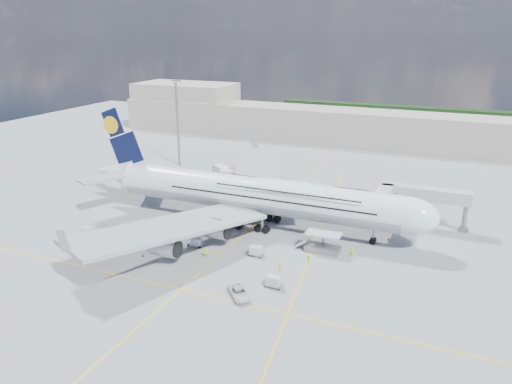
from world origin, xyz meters
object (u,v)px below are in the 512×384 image
at_px(dolly_back, 87,231).
at_px(crew_loader, 308,259).
at_px(cone_wing_right_inner, 176,255).
at_px(dolly_row_a, 175,228).
at_px(jet_bridge, 408,197).
at_px(dolly_nose_far, 274,281).
at_px(cone_wing_right_outer, 143,255).
at_px(dolly_row_b, 194,245).
at_px(crew_wing, 161,223).
at_px(catering_truck_inner, 233,179).
at_px(crew_nose, 352,252).
at_px(service_van, 239,293).
at_px(light_mast, 178,122).
at_px(cone_nose, 388,238).
at_px(cargo_loader, 322,245).
at_px(cone_wing_left_inner, 277,203).
at_px(crew_tug, 205,252).
at_px(cone_tail, 79,205).
at_px(catering_truck_outer, 223,174).
at_px(baggage_tug, 166,239).
at_px(dolly_nose_near, 256,251).
at_px(airliner, 256,194).
at_px(cone_wing_left_outer, 251,190).
at_px(crew_van, 280,267).
at_px(dolly_row_c, 196,242).

distance_m(dolly_back, crew_loader, 45.37).
bearing_deg(cone_wing_right_inner, dolly_row_a, 122.43).
height_order(jet_bridge, dolly_nose_far, jet_bridge).
height_order(dolly_back, cone_wing_right_outer, dolly_back).
xyz_separation_m(dolly_row_b, cone_wing_right_outer, (-6.43, -7.72, -0.02)).
bearing_deg(crew_wing, catering_truck_inner, -4.25).
bearing_deg(crew_nose, service_van, -142.82).
distance_m(light_mast, crew_wing, 50.55).
xyz_separation_m(catering_truck_inner, cone_nose, (43.72, -19.76, -1.65)).
xyz_separation_m(catering_truck_inner, crew_wing, (-1.56, -31.59, -1.11)).
xyz_separation_m(crew_loader, cone_nose, (11.56, 16.04, -0.50)).
xyz_separation_m(crew_wing, cone_wing_right_outer, (5.01, -13.66, -0.52)).
relative_size(cargo_loader, cone_wing_right_outer, 14.43).
height_order(dolly_nose_far, cone_wing_left_inner, dolly_nose_far).
bearing_deg(crew_tug, service_van, -48.28).
xyz_separation_m(light_mast, cone_wing_left_inner, (39.73, -21.14, -12.95)).
xyz_separation_m(crew_nose, cone_tail, (-65.19, 1.73, -0.70)).
bearing_deg(catering_truck_outer, dolly_nose_far, -21.09).
bearing_deg(service_van, baggage_tug, 108.15).
height_order(dolly_nose_near, crew_wing, dolly_nose_near).
relative_size(airliner, cone_wing_left_outer, 150.77).
bearing_deg(dolly_row_a, cargo_loader, -15.16).
bearing_deg(dolly_row_a, service_van, -59.56).
relative_size(dolly_nose_far, cone_wing_right_inner, 5.06).
height_order(catering_truck_inner, cone_nose, catering_truck_inner).
xyz_separation_m(airliner, dolly_back, (-29.39, -18.33, -5.96)).
xyz_separation_m(catering_truck_outer, cone_wing_right_inner, (13.16, -45.59, -1.70)).
bearing_deg(cone_wing_left_inner, airliner, -87.82).
distance_m(cone_wing_right_inner, cone_tail, 38.23).
xyz_separation_m(dolly_row_b, baggage_tug, (-5.62, -1.00, 0.58)).
bearing_deg(crew_van, crew_loader, -49.31).
height_order(cargo_loader, service_van, cargo_loader).
bearing_deg(cone_wing_left_inner, dolly_row_b, -102.07).
bearing_deg(cone_wing_right_inner, service_van, -27.09).
distance_m(baggage_tug, crew_loader, 28.04).
height_order(dolly_back, baggage_tug, baggage_tug).
distance_m(crew_van, cone_wing_left_outer, 44.70).
relative_size(airliner, service_van, 14.42).
xyz_separation_m(dolly_nose_near, cone_wing_left_outer, (-16.20, 34.79, -0.75)).
distance_m(cargo_loader, dolly_row_c, 23.95).
xyz_separation_m(dolly_row_b, crew_nose, (28.90, 7.24, 0.64)).
xyz_separation_m(dolly_row_a, cone_wing_right_outer, (0.60, -12.15, -0.74)).
bearing_deg(crew_loader, crew_van, -63.27).
bearing_deg(dolly_row_a, dolly_back, -173.69).
bearing_deg(cone_wing_left_inner, crew_loader, -58.83).
bearing_deg(cone_wing_right_outer, dolly_row_b, 50.20).
distance_m(crew_tug, cone_wing_right_inner, 5.50).
bearing_deg(cargo_loader, catering_truck_outer, 138.63).
bearing_deg(cargo_loader, cone_wing_right_inner, -151.87).
xyz_separation_m(jet_bridge, service_van, (-20.15, -39.50, -6.09)).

